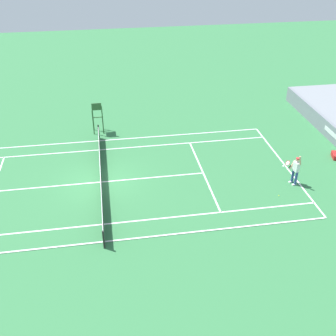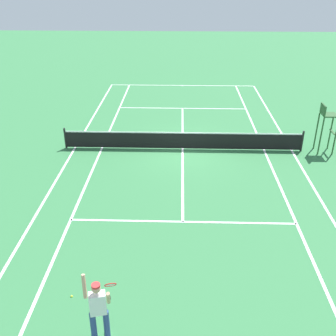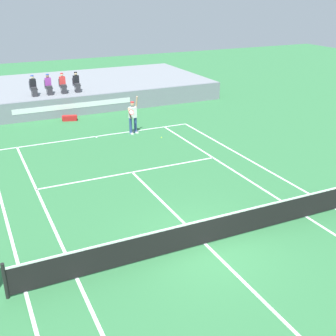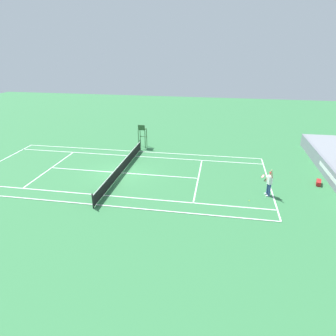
{
  "view_description": "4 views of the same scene",
  "coord_description": "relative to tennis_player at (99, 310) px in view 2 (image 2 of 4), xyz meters",
  "views": [
    {
      "loc": [
        21.57,
        0.61,
        14.02
      ],
      "look_at": [
        0.61,
        4.04,
        1.0
      ],
      "focal_mm": 44.37,
      "sensor_mm": 36.0,
      "label": 1
    },
    {
      "loc": [
        0.16,
        18.37,
        8.37
      ],
      "look_at": [
        0.61,
        4.04,
        1.0
      ],
      "focal_mm": 42.51,
      "sensor_mm": 36.0,
      "label": 2
    },
    {
      "loc": [
        -6.11,
        -10.1,
        7.5
      ],
      "look_at": [
        0.61,
        4.04,
        1.0
      ],
      "focal_mm": 46.57,
      "sensor_mm": 36.0,
      "label": 3
    },
    {
      "loc": [
        22.13,
        7.85,
        10.03
      ],
      "look_at": [
        0.61,
        4.04,
        1.0
      ],
      "focal_mm": 32.22,
      "sensor_mm": 36.0,
      "label": 4
    }
  ],
  "objects": [
    {
      "name": "ground_plane",
      "position": [
        -2.04,
        -11.51,
        -0.99
      ],
      "size": [
        80.0,
        80.0,
        0.0
      ],
      "primitive_type": "plane",
      "color": "#337542"
    },
    {
      "name": "court",
      "position": [
        -2.04,
        -11.51,
        -0.98
      ],
      "size": [
        11.08,
        23.88,
        0.03
      ],
      "color": "#337542",
      "rests_on": "ground"
    },
    {
      "name": "net",
      "position": [
        -2.04,
        -11.51,
        -0.47
      ],
      "size": [
        11.98,
        0.1,
        1.07
      ],
      "color": "black",
      "rests_on": "ground"
    },
    {
      "name": "tennis_player",
      "position": [
        0.0,
        0.0,
        0.0
      ],
      "size": [
        0.74,
        0.75,
        2.08
      ],
      "color": "navy",
      "rests_on": "ground"
    },
    {
      "name": "tennis_ball",
      "position": [
        1.1,
        -1.35,
        -0.96
      ],
      "size": [
        0.07,
        0.07,
        0.07
      ],
      "primitive_type": "sphere",
      "color": "#D1E533",
      "rests_on": "ground"
    },
    {
      "name": "umpire_chair",
      "position": [
        -9.0,
        -11.51,
        0.56
      ],
      "size": [
        0.77,
        0.77,
        2.44
      ],
      "color": "#2D562D",
      "rests_on": "ground"
    }
  ]
}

